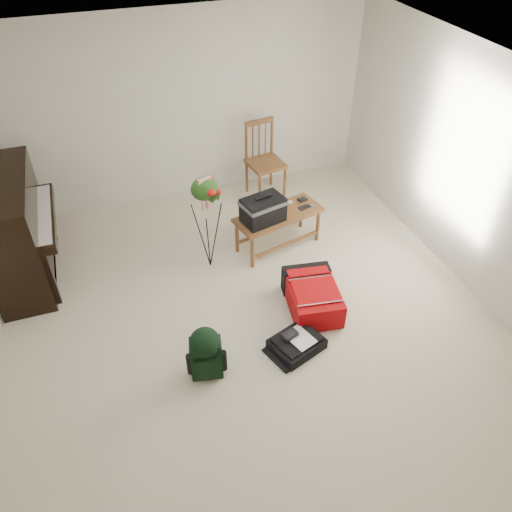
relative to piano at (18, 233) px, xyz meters
name	(u,v)px	position (x,y,z in m)	size (l,w,h in m)	color
floor	(251,323)	(2.19, -1.60, -0.60)	(5.00, 5.50, 0.01)	beige
ceiling	(249,92)	(2.19, -1.60, 1.90)	(5.00, 5.50, 0.01)	white
wall_back	(183,109)	(2.19, 1.15, 0.65)	(5.00, 0.04, 2.50)	silver
wall_right	(481,180)	(4.69, -1.60, 0.65)	(0.04, 5.50, 2.50)	silver
piano	(18,233)	(0.00, 0.00, 0.00)	(0.71, 1.50, 1.25)	black
bench	(266,210)	(2.76, -0.47, -0.01)	(1.15, 0.67, 0.83)	brown
dining_chair	(265,161)	(3.19, 0.75, -0.08)	(0.53, 0.53, 1.07)	brown
red_suitcase	(310,293)	(2.88, -1.55, -0.43)	(0.62, 0.83, 0.32)	#BF080D
black_duffel	(297,343)	(2.50, -2.07, -0.53)	(0.59, 0.53, 0.20)	black
green_backpack	(206,351)	(1.58, -2.08, -0.28)	(0.32, 0.30, 0.58)	black
flower_stand	(207,224)	(2.02, -0.55, 0.01)	(0.48, 0.48, 1.25)	black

